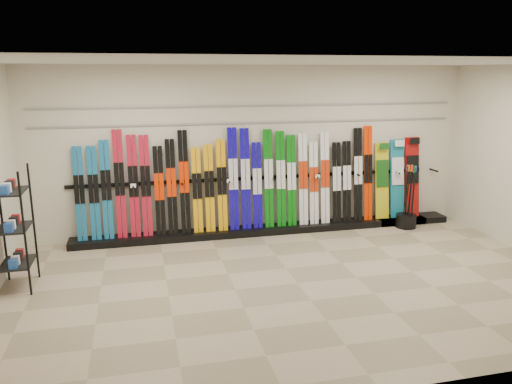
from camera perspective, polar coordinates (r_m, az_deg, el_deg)
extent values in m
plane|color=gray|center=(7.11, 4.76, -10.35)|extent=(8.00, 8.00, 0.00)
plane|color=beige|center=(9.01, -0.01, 4.78)|extent=(8.00, 0.00, 8.00)
plane|color=silver|center=(6.50, 5.30, 14.59)|extent=(8.00, 8.00, 0.00)
cube|color=black|center=(9.19, 1.68, -4.29)|extent=(8.00, 0.40, 0.12)
cube|color=#176393|center=(8.77, -19.51, -0.22)|extent=(0.17, 0.21, 1.57)
cube|color=#176393|center=(8.75, -18.04, -0.14)|extent=(0.17, 0.21, 1.57)
cube|color=#176393|center=(8.73, -16.72, 0.23)|extent=(0.17, 0.22, 1.67)
cube|color=#B1142A|center=(8.71, -15.32, 0.86)|extent=(0.17, 0.24, 1.83)
cube|color=#B1142A|center=(8.71, -13.82, 0.63)|extent=(0.17, 0.23, 1.74)
cube|color=#B1142A|center=(8.71, -12.48, 0.67)|extent=(0.17, 0.23, 1.73)
cube|color=black|center=(8.72, -10.99, 0.12)|extent=(0.17, 0.20, 1.53)
cube|color=black|center=(8.73, -9.63, 0.56)|extent=(0.17, 0.22, 1.65)
cube|color=black|center=(8.74, -8.20, 1.11)|extent=(0.17, 0.23, 1.79)
cube|color=#F0A60C|center=(8.77, -6.75, 0.21)|extent=(0.17, 0.20, 1.49)
cube|color=#F0A60C|center=(8.80, -5.36, 0.43)|extent=(0.17, 0.20, 1.54)
cube|color=#F0A60C|center=(8.82, -3.93, 0.77)|extent=(0.17, 0.21, 1.62)
cube|color=#1207A2|center=(8.85, -2.62, 1.48)|extent=(0.17, 0.24, 1.81)
cube|color=#1207A2|center=(8.90, -1.21, 1.49)|extent=(0.17, 0.23, 1.79)
cube|color=#1207A2|center=(8.95, 0.14, 0.75)|extent=(0.17, 0.20, 1.54)
cube|color=#0A6E0F|center=(8.99, 1.44, 1.53)|extent=(0.17, 0.23, 1.77)
cube|color=#0A6E0F|center=(9.06, 2.84, 1.47)|extent=(0.17, 0.23, 1.73)
cube|color=#0A6E0F|center=(9.12, 4.07, 1.30)|extent=(0.17, 0.22, 1.65)
cube|color=white|center=(9.19, 5.41, 1.45)|extent=(0.17, 0.22, 1.68)
cube|color=white|center=(9.26, 6.63, 0.99)|extent=(0.17, 0.20, 1.51)
cube|color=white|center=(9.33, 7.89, 1.58)|extent=(0.17, 0.22, 1.68)
cube|color=black|center=(9.42, 9.19, 1.07)|extent=(0.17, 0.20, 1.49)
cube|color=black|center=(9.50, 10.33, 1.18)|extent=(0.17, 0.20, 1.51)
cube|color=black|center=(9.58, 11.57, 1.94)|extent=(0.17, 0.23, 1.75)
cube|color=red|center=(9.67, 12.68, 2.09)|extent=(0.17, 0.23, 1.78)
cube|color=gold|center=(9.85, 14.19, 1.25)|extent=(0.27, 0.23, 1.46)
cube|color=#14728C|center=(10.00, 15.82, 1.47)|extent=(0.28, 0.23, 1.50)
cube|color=#990C0C|center=(10.16, 17.40, 1.64)|extent=(0.29, 0.24, 1.54)
cube|color=black|center=(7.42, -26.00, -3.84)|extent=(0.40, 0.60, 1.67)
cylinder|color=black|center=(9.89, 16.76, -3.19)|extent=(0.38, 0.38, 0.25)
cylinder|color=black|center=(9.80, 16.90, -0.41)|extent=(0.05, 0.02, 1.18)
cylinder|color=black|center=(9.78, 16.83, -0.43)|extent=(0.03, 0.10, 1.18)
cylinder|color=black|center=(9.80, 16.70, -0.40)|extent=(0.08, 0.15, 1.17)
cylinder|color=black|center=(9.65, 17.45, -0.66)|extent=(0.06, 0.12, 1.18)
cylinder|color=black|center=(9.75, 17.22, -0.50)|extent=(0.07, 0.11, 1.18)
cylinder|color=black|center=(9.78, 17.14, -0.46)|extent=(0.11, 0.08, 1.18)
cylinder|color=black|center=(9.74, 17.55, -0.53)|extent=(0.08, 0.13, 1.18)
cylinder|color=black|center=(9.81, 17.22, -0.41)|extent=(0.06, 0.04, 1.18)
cube|color=gray|center=(8.93, 0.02, 7.93)|extent=(7.60, 0.02, 0.03)
cube|color=gray|center=(8.91, 0.02, 9.85)|extent=(7.60, 0.02, 0.03)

